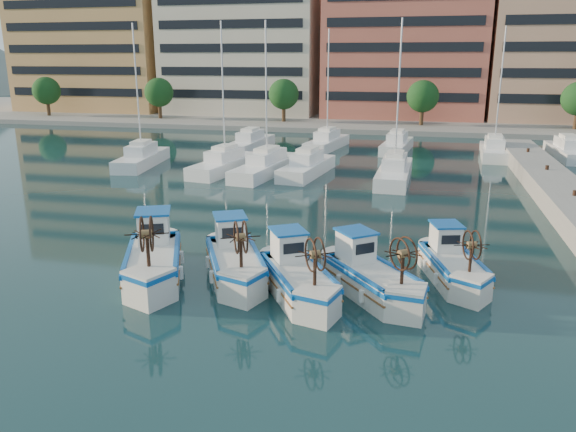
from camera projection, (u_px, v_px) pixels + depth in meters
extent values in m
plane|color=#17383D|center=(301.00, 287.00, 22.29)|extent=(300.00, 300.00, 0.00)
cube|color=gray|center=(395.00, 116.00, 84.92)|extent=(180.00, 40.00, 0.60)
cube|color=tan|center=(97.00, 34.00, 90.51)|extent=(24.00, 14.00, 24.00)
cube|color=black|center=(71.00, 32.00, 83.96)|extent=(22.08, 0.12, 21.60)
cube|color=beige|center=(244.00, 43.00, 85.29)|extent=(23.00, 14.00, 21.00)
cube|color=black|center=(229.00, 41.00, 78.74)|extent=(21.16, 0.12, 18.90)
cube|color=#C45F4C|center=(406.00, 27.00, 79.35)|extent=(22.00, 14.00, 25.00)
cube|color=black|center=(404.00, 24.00, 72.80)|extent=(20.24, 0.12, 22.50)
cylinder|color=#3F2B19|center=(49.00, 109.00, 83.20)|extent=(0.50, 0.50, 3.00)
sphere|color=#1B4C1D|center=(46.00, 91.00, 82.47)|extent=(4.00, 4.00, 4.00)
cylinder|color=#3F2B19|center=(160.00, 112.00, 79.16)|extent=(0.50, 0.50, 3.00)
sphere|color=#1B4C1D|center=(159.00, 92.00, 78.42)|extent=(4.00, 4.00, 4.00)
cylinder|color=#3F2B19|center=(284.00, 115.00, 75.11)|extent=(0.50, 0.50, 3.00)
sphere|color=#1B4C1D|center=(284.00, 94.00, 74.37)|extent=(4.00, 4.00, 4.00)
cylinder|color=#3F2B19|center=(421.00, 118.00, 71.06)|extent=(0.50, 0.50, 3.00)
sphere|color=#1B4C1D|center=(423.00, 96.00, 70.32)|extent=(4.00, 4.00, 4.00)
cylinder|color=#3F2B19|center=(576.00, 122.00, 67.01)|extent=(0.50, 0.50, 3.00)
cube|color=white|center=(142.00, 160.00, 47.41)|extent=(3.30, 8.62, 1.00)
cylinder|color=silver|center=(137.00, 94.00, 45.92)|extent=(0.12, 0.12, 11.00)
cube|color=white|center=(225.00, 166.00, 44.88)|extent=(3.50, 9.05, 1.00)
cylinder|color=silver|center=(223.00, 96.00, 43.39)|extent=(0.12, 0.12, 11.00)
cube|color=white|center=(267.00, 168.00, 44.00)|extent=(3.53, 10.06, 1.00)
cylinder|color=silver|center=(266.00, 96.00, 42.51)|extent=(0.12, 0.12, 11.00)
cube|color=white|center=(307.00, 169.00, 43.67)|extent=(3.21, 8.41, 1.00)
cube|color=white|center=(394.00, 174.00, 41.72)|extent=(2.36, 9.32, 1.00)
cylinder|color=silver|center=(398.00, 99.00, 40.23)|extent=(0.12, 0.12, 11.00)
cube|color=white|center=(251.00, 144.00, 55.98)|extent=(2.73, 9.11, 1.00)
cube|color=white|center=(327.00, 144.00, 56.38)|extent=(3.50, 8.52, 1.00)
cylinder|color=silver|center=(328.00, 88.00, 54.89)|extent=(0.12, 0.12, 11.00)
cube|color=white|center=(397.00, 146.00, 54.71)|extent=(2.99, 8.14, 1.00)
cube|color=white|center=(494.00, 152.00, 51.25)|extent=(2.56, 7.78, 1.00)
cylinder|color=silver|center=(500.00, 91.00, 49.76)|extent=(0.12, 0.12, 11.00)
cube|color=white|center=(567.00, 153.00, 51.06)|extent=(2.51, 8.75, 1.00)
cube|color=silver|center=(154.00, 265.00, 23.03)|extent=(3.77, 5.23, 1.20)
cube|color=#0C51A6|center=(153.00, 254.00, 22.91)|extent=(3.89, 5.38, 0.18)
cube|color=#1743B7|center=(153.00, 256.00, 22.93)|extent=(3.17, 4.61, 0.07)
cube|color=white|center=(154.00, 227.00, 24.00)|extent=(1.74, 1.86, 1.26)
cube|color=#0C51A6|center=(153.00, 211.00, 23.81)|extent=(1.96, 2.09, 0.09)
cylinder|color=#331E14|center=(148.00, 252.00, 20.73)|extent=(0.14, 0.14, 1.33)
cylinder|color=brown|center=(147.00, 234.00, 20.54)|extent=(0.46, 0.44, 0.32)
torus|color=#331E14|center=(142.00, 234.00, 20.52)|extent=(0.60, 1.26, 1.34)
torus|color=#331E14|center=(152.00, 234.00, 20.57)|extent=(0.60, 1.26, 1.34)
cube|color=silver|center=(235.00, 266.00, 23.04)|extent=(3.71, 4.86, 1.12)
cube|color=#0C51A6|center=(235.00, 256.00, 22.92)|extent=(3.82, 5.01, 0.17)
cube|color=#1743B7|center=(235.00, 258.00, 22.94)|extent=(3.13, 4.27, 0.06)
cube|color=white|center=(230.00, 230.00, 23.93)|extent=(1.67, 1.76, 1.17)
cube|color=#0C51A6|center=(230.00, 216.00, 23.75)|extent=(1.88, 1.98, 0.09)
cylinder|color=#331E14|center=(241.00, 254.00, 20.92)|extent=(0.13, 0.13, 1.24)
cylinder|color=brown|center=(241.00, 237.00, 20.74)|extent=(0.44, 0.42, 0.30)
torus|color=#331E14|center=(236.00, 238.00, 20.71)|extent=(0.62, 1.15, 1.25)
torus|color=#331E14|center=(245.00, 237.00, 20.77)|extent=(0.62, 1.15, 1.25)
cube|color=silver|center=(298.00, 283.00, 21.36)|extent=(3.79, 4.65, 1.08)
cube|color=#0C51A6|center=(298.00, 273.00, 21.25)|extent=(3.90, 4.79, 0.16)
cube|color=#1743B7|center=(298.00, 274.00, 21.27)|extent=(3.22, 4.07, 0.06)
cube|color=white|center=(288.00, 245.00, 22.19)|extent=(1.65, 1.72, 1.13)
cube|color=#0C51A6|center=(288.00, 231.00, 22.03)|extent=(1.86, 1.93, 0.08)
cylinder|color=#331E14|center=(315.00, 272.00, 19.36)|extent=(0.12, 0.12, 1.19)
cylinder|color=brown|center=(315.00, 255.00, 19.18)|extent=(0.43, 0.41, 0.29)
torus|color=#331E14|center=(311.00, 255.00, 19.14)|extent=(0.68, 1.07, 1.20)
torus|color=#331E14|center=(319.00, 254.00, 19.23)|extent=(0.68, 1.07, 1.20)
cube|color=silver|center=(372.00, 282.00, 21.40)|extent=(4.10, 4.48, 1.07)
cube|color=#0C51A6|center=(372.00, 272.00, 21.29)|extent=(4.22, 4.62, 0.16)
cube|color=#1743B7|center=(372.00, 274.00, 21.31)|extent=(3.52, 3.90, 0.06)
cube|color=white|center=(356.00, 246.00, 22.17)|extent=(1.70, 1.73, 1.12)
cube|color=#0C51A6|center=(356.00, 231.00, 22.00)|extent=(1.92, 1.95, 0.08)
cylinder|color=#331E14|center=(402.00, 271.00, 19.50)|extent=(0.12, 0.12, 1.18)
cylinder|color=brown|center=(403.00, 254.00, 19.33)|extent=(0.43, 0.43, 0.28)
torus|color=#331E14|center=(400.00, 254.00, 19.27)|extent=(0.80, 0.97, 1.19)
torus|color=#331E14|center=(407.00, 253.00, 19.39)|extent=(0.80, 0.97, 1.19)
cube|color=silver|center=(453.00, 270.00, 22.76)|extent=(2.77, 4.33, 1.00)
cube|color=#0C51A6|center=(454.00, 261.00, 22.65)|extent=(2.86, 4.46, 0.15)
cube|color=#1743B7|center=(453.00, 263.00, 22.67)|extent=(2.30, 3.84, 0.06)
cube|color=white|center=(446.00, 237.00, 23.58)|extent=(1.36, 1.49, 1.05)
cube|color=#0C51A6|center=(447.00, 224.00, 23.42)|extent=(1.53, 1.66, 0.08)
cylinder|color=#331E14|center=(470.00, 260.00, 20.82)|extent=(0.11, 0.11, 1.11)
cylinder|color=brown|center=(472.00, 245.00, 20.66)|extent=(0.37, 0.34, 0.27)
torus|color=#331E14|center=(468.00, 245.00, 20.65)|extent=(0.38, 1.09, 1.12)
torus|color=#331E14|center=(476.00, 245.00, 20.67)|extent=(0.38, 1.09, 1.12)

